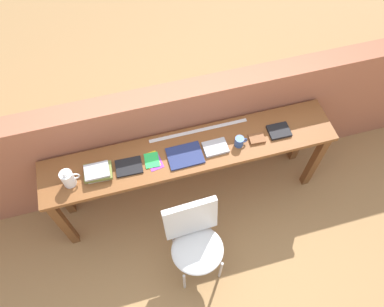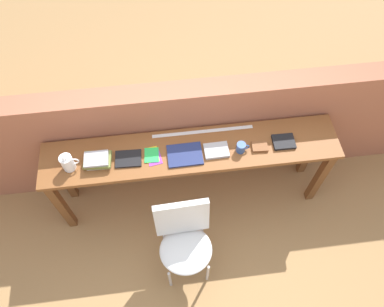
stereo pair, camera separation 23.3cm
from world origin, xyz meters
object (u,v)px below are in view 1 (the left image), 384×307
at_px(pamphlet_pile_colourful, 153,161).
at_px(book_open_centre, 185,156).
at_px(mug, 239,142).
at_px(book_repair_rightmost, 279,131).
at_px(chair_white_moulded, 195,239).
at_px(book_stack_leftmost, 98,172).
at_px(leather_journal_brown, 257,139).
at_px(magazine_cycling, 129,167).
at_px(pitcher_white, 68,178).

distance_m(pamphlet_pile_colourful, book_open_centre, 0.27).
bearing_deg(mug, book_repair_rightmost, 5.01).
relative_size(chair_white_moulded, book_open_centre, 3.11).
xyz_separation_m(chair_white_moulded, pamphlet_pile_colourful, (-0.19, 0.61, 0.36)).
bearing_deg(book_open_centre, chair_white_moulded, -97.98).
bearing_deg(book_stack_leftmost, leather_journal_brown, -0.65).
height_order(chair_white_moulded, leather_journal_brown, leather_journal_brown).
relative_size(chair_white_moulded, book_repair_rightmost, 4.86).
xyz_separation_m(magazine_cycling, book_open_centre, (0.46, -0.02, 0.00)).
bearing_deg(magazine_cycling, leather_journal_brown, 1.22).
bearing_deg(chair_white_moulded, pitcher_white, 145.65).
bearing_deg(book_repair_rightmost, pamphlet_pile_colourful, -178.96).
bearing_deg(magazine_cycling, chair_white_moulded, -55.18).
relative_size(pamphlet_pile_colourful, book_open_centre, 0.65).
relative_size(chair_white_moulded, pitcher_white, 4.85).
relative_size(book_stack_leftmost, leather_journal_brown, 1.77).
bearing_deg(book_stack_leftmost, book_open_centre, -1.35).
bearing_deg(pamphlet_pile_colourful, magazine_cycling, -178.00).
height_order(chair_white_moulded, pamphlet_pile_colourful, chair_white_moulded).
distance_m(magazine_cycling, mug, 0.93).
xyz_separation_m(pitcher_white, book_open_centre, (0.93, 0.00, -0.07)).
xyz_separation_m(pitcher_white, book_repair_rightmost, (1.77, 0.02, -0.06)).
distance_m(mug, leather_journal_brown, 0.17).
height_order(magazine_cycling, mug, mug).
bearing_deg(book_repair_rightmost, pitcher_white, -178.04).
bearing_deg(mug, pitcher_white, 179.67).
relative_size(book_stack_leftmost, magazine_cycling, 1.09).
bearing_deg(book_repair_rightmost, magazine_cycling, -178.64).
bearing_deg(book_repair_rightmost, leather_journal_brown, -172.69).
bearing_deg(magazine_cycling, book_repair_rightmost, 2.37).
distance_m(pitcher_white, magazine_cycling, 0.47).
xyz_separation_m(chair_white_moulded, book_open_centre, (0.08, 0.59, 0.36)).
relative_size(magazine_cycling, book_open_centre, 0.74).
bearing_deg(pitcher_white, book_stack_leftmost, 4.36).
height_order(pitcher_white, book_repair_rightmost, pitcher_white).
bearing_deg(mug, pamphlet_pile_colourful, 177.26).
xyz_separation_m(chair_white_moulded, book_repair_rightmost, (0.91, 0.61, 0.37)).
relative_size(chair_white_moulded, magazine_cycling, 4.20).
xyz_separation_m(chair_white_moulded, magazine_cycling, (-0.39, 0.60, 0.36)).
xyz_separation_m(mug, leather_journal_brown, (0.16, 0.01, -0.03)).
xyz_separation_m(chair_white_moulded, leather_journal_brown, (0.70, 0.59, 0.37)).
relative_size(book_open_centre, leather_journal_brown, 2.21).
distance_m(pitcher_white, book_stack_leftmost, 0.23).
xyz_separation_m(chair_white_moulded, mug, (0.54, 0.58, 0.40)).
bearing_deg(leather_journal_brown, magazine_cycling, -177.47).
bearing_deg(chair_white_moulded, magazine_cycling, 122.65).
distance_m(pamphlet_pile_colourful, mug, 0.73).
height_order(pitcher_white, pamphlet_pile_colourful, pitcher_white).
height_order(mug, leather_journal_brown, mug).
bearing_deg(leather_journal_brown, book_repair_rightmost, 9.62).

